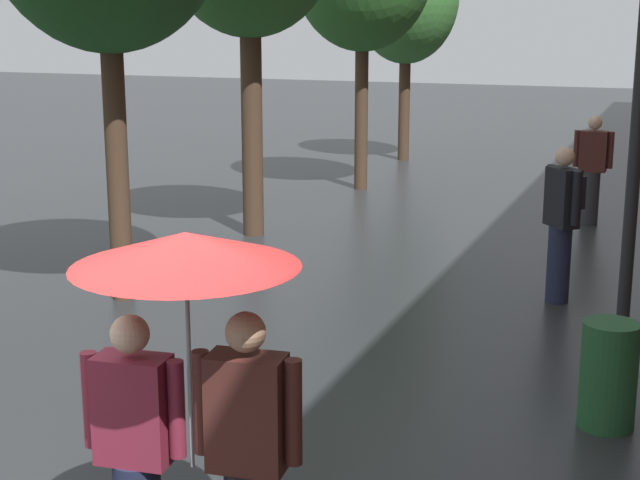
% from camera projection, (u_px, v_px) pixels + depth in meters
% --- Properties ---
extents(couple_under_umbrella, '(1.23, 1.18, 2.08)m').
position_uv_depth(couple_under_umbrella, '(189.00, 358.00, 4.97)').
color(couple_under_umbrella, '#1E233D').
rests_on(couple_under_umbrella, ground).
extents(street_lamp_post, '(0.24, 0.24, 3.77)m').
position_uv_depth(street_lamp_post, '(638.00, 121.00, 8.43)').
color(street_lamp_post, black).
rests_on(street_lamp_post, ground).
extents(litter_bin, '(0.44, 0.44, 0.85)m').
position_uv_depth(litter_bin, '(608.00, 375.00, 7.44)').
color(litter_bin, '#1E4C28').
rests_on(litter_bin, ground).
extents(pedestrian_walking_midground, '(0.46, 0.47, 1.75)m').
position_uv_depth(pedestrian_walking_midground, '(562.00, 221.00, 10.58)').
color(pedestrian_walking_midground, '#1E233D').
rests_on(pedestrian_walking_midground, ground).
extents(pedestrian_walking_far, '(0.59, 0.34, 1.67)m').
position_uv_depth(pedestrian_walking_far, '(592.00, 167.00, 14.56)').
color(pedestrian_walking_far, '#2D2D33').
rests_on(pedestrian_walking_far, ground).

